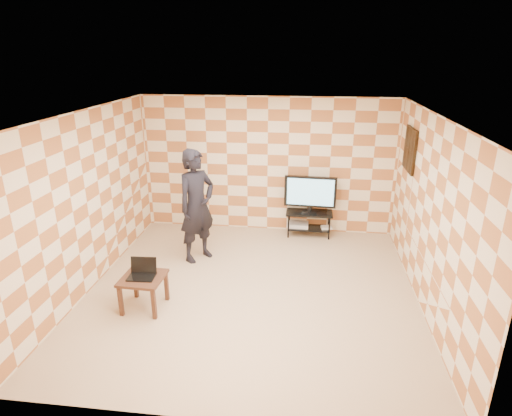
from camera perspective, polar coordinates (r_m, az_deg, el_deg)
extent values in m
plane|color=tan|center=(6.76, -0.63, -10.97)|extent=(5.00, 5.00, 0.00)
cube|color=beige|center=(8.53, 1.55, 5.67)|extent=(5.00, 0.02, 2.70)
cube|color=beige|center=(3.95, -5.59, -12.91)|extent=(5.00, 0.02, 2.70)
cube|color=beige|center=(6.93, -21.61, 0.71)|extent=(0.02, 5.00, 2.70)
cube|color=beige|center=(6.35, 22.28, -1.13)|extent=(0.02, 5.00, 2.70)
cube|color=white|center=(5.83, -0.73, 12.34)|extent=(5.00, 5.00, 0.02)
cube|color=black|center=(7.63, 19.84, 7.34)|extent=(0.04, 0.72, 0.72)
cube|color=black|center=(7.63, 19.84, 7.34)|extent=(0.04, 0.03, 0.68)
cube|color=black|center=(7.63, 19.84, 7.34)|extent=(0.04, 0.68, 0.03)
cube|color=black|center=(8.52, 7.12, -0.66)|extent=(0.91, 0.41, 0.04)
cube|color=black|center=(8.64, 7.02, -2.64)|extent=(0.82, 0.36, 0.03)
cylinder|color=black|center=(8.46, 4.34, -2.39)|extent=(0.03, 0.03, 0.50)
cylinder|color=black|center=(8.76, 4.45, -1.57)|extent=(0.03, 0.03, 0.50)
cylinder|color=black|center=(8.47, 9.74, -2.62)|extent=(0.03, 0.03, 0.50)
cylinder|color=black|center=(8.77, 9.66, -1.79)|extent=(0.03, 0.03, 0.50)
cube|color=black|center=(8.51, 7.13, -0.43)|extent=(0.31, 0.21, 0.03)
cube|color=black|center=(8.48, 7.14, -0.07)|extent=(0.08, 0.06, 0.08)
cube|color=black|center=(8.37, 7.25, 2.18)|extent=(1.01, 0.12, 0.61)
cube|color=#6BAAC3|center=(8.34, 7.26, 2.10)|extent=(0.90, 0.06, 0.53)
cube|color=silver|center=(8.64, 5.59, -2.22)|extent=(0.43, 0.31, 0.07)
cube|color=silver|center=(8.61, 9.38, -2.58)|extent=(0.23, 0.19, 0.05)
cube|color=#391E0F|center=(6.33, -14.87, -9.02)|extent=(0.61, 0.61, 0.04)
cube|color=#391E0F|center=(6.37, -17.60, -11.75)|extent=(0.06, 0.06, 0.46)
cube|color=#391E0F|center=(6.74, -15.77, -9.65)|extent=(0.06, 0.06, 0.46)
cube|color=#391E0F|center=(6.18, -13.46, -12.37)|extent=(0.06, 0.06, 0.46)
cube|color=#391E0F|center=(6.56, -11.85, -10.16)|extent=(0.06, 0.06, 0.46)
cube|color=black|center=(6.30, -15.01, -8.86)|extent=(0.38, 0.28, 0.02)
cube|color=black|center=(6.36, -14.74, -7.35)|extent=(0.37, 0.08, 0.24)
imported|color=black|center=(7.41, -7.89, 0.27)|extent=(0.82, 0.86, 1.98)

